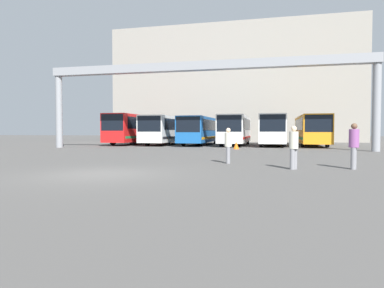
{
  "coord_description": "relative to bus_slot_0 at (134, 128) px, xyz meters",
  "views": [
    {
      "loc": [
        5.76,
        -10.78,
        1.49
      ],
      "look_at": [
        -1.52,
        20.1,
        0.3
      ],
      "focal_mm": 32.0,
      "sensor_mm": 36.0,
      "label": 1
    }
  ],
  "objects": [
    {
      "name": "bus_slot_5",
      "position": [
        19.18,
        0.36,
        -0.16
      ],
      "size": [
        2.51,
        11.73,
        3.01
      ],
      "color": "orange",
      "rests_on": "ground"
    },
    {
      "name": "bus_slot_2",
      "position": [
        7.67,
        0.37,
        -0.18
      ],
      "size": [
        2.54,
        11.75,
        2.96
      ],
      "color": "#1959A5",
      "rests_on": "ground"
    },
    {
      "name": "bus_slot_3",
      "position": [
        11.51,
        0.08,
        -0.12
      ],
      "size": [
        2.49,
        11.18,
        3.06
      ],
      "color": "silver",
      "rests_on": "ground"
    },
    {
      "name": "traffic_cone",
      "position": [
        12.41,
        -7.9,
        -1.58
      ],
      "size": [
        0.49,
        0.49,
        0.63
      ],
      "color": "orange",
      "rests_on": "ground"
    },
    {
      "name": "building_backdrop",
      "position": [
        9.59,
        17.76,
        6.55
      ],
      "size": [
        36.05,
        12.0,
        16.88
      ],
      "color": "gray",
      "rests_on": "ground"
    },
    {
      "name": "pedestrian_mid_left",
      "position": [
        16.16,
        -22.51,
        -0.99
      ],
      "size": [
        0.35,
        0.35,
        1.7
      ],
      "rotation": [
        0.0,
        0.0,
        4.05
      ],
      "color": "gray",
      "rests_on": "ground"
    },
    {
      "name": "overhead_gantry",
      "position": [
        9.59,
        -8.85,
        4.08
      ],
      "size": [
        26.91,
        0.8,
        7.16
      ],
      "color": "gray",
      "rests_on": "ground"
    },
    {
      "name": "pedestrian_near_center",
      "position": [
        18.45,
        -21.92,
        -0.93
      ],
      "size": [
        0.38,
        0.38,
        1.81
      ],
      "rotation": [
        0.0,
        0.0,
        4.39
      ],
      "color": "gray",
      "rests_on": "ground"
    },
    {
      "name": "pedestrian_near_right",
      "position": [
        13.36,
        -20.63,
        -1.02
      ],
      "size": [
        0.34,
        0.34,
        1.64
      ],
      "rotation": [
        0.0,
        0.0,
        1.65
      ],
      "color": "gray",
      "rests_on": "ground"
    },
    {
      "name": "bus_slot_0",
      "position": [
        0.0,
        0.0,
        0.0
      ],
      "size": [
        2.58,
        11.02,
        3.28
      ],
      "color": "red",
      "rests_on": "ground"
    },
    {
      "name": "ground_plane",
      "position": [
        9.59,
        -25.59,
        -1.89
      ],
      "size": [
        200.0,
        200.0,
        0.0
      ],
      "primitive_type": "plane",
      "color": "#514F4C"
    },
    {
      "name": "bus_slot_1",
      "position": [
        3.84,
        0.27,
        -0.12
      ],
      "size": [
        2.59,
        11.55,
        3.06
      ],
      "color": "silver",
      "rests_on": "ground"
    },
    {
      "name": "bus_slot_4",
      "position": [
        15.34,
        -0.46,
        -0.12
      ],
      "size": [
        2.46,
        10.09,
        3.08
      ],
      "color": "silver",
      "rests_on": "ground"
    }
  ]
}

